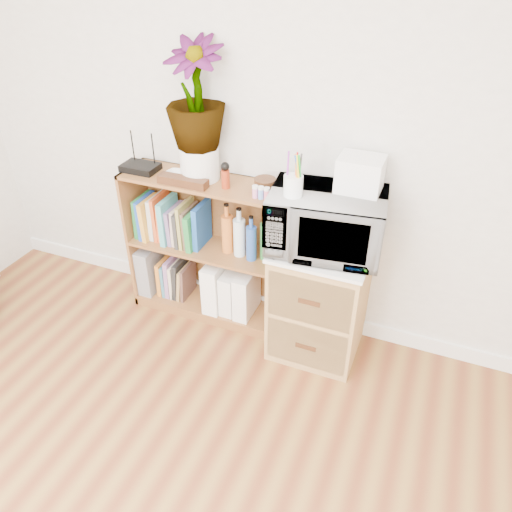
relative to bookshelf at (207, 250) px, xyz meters
The scene contains 21 objects.
skirting_board 0.57m from the bookshelf, 21.80° to the left, with size 4.00×0.02×0.10m, color white.
bookshelf is the anchor object (origin of this frame).
wicker_unit 0.76m from the bookshelf, ahead, with size 0.50×0.45×0.70m, color #9E7542.
microwave 0.86m from the bookshelf, ahead, with size 0.59×0.40×0.33m, color white.
pen_cup 0.88m from the bookshelf, 15.91° to the right, with size 0.10×0.10×0.11m, color white.
small_appliance 1.10m from the bookshelf, ahead, with size 0.22×0.18×0.17m, color white.
router 0.64m from the bookshelf, behind, with size 0.21×0.14×0.04m, color black.
white_bowl 0.52m from the bookshelf, 169.10° to the right, with size 0.13×0.13×0.03m, color white.
plant_pot 0.57m from the bookshelf, 140.08° to the left, with size 0.22×0.22×0.19m, color white.
potted_plant 0.95m from the bookshelf, 140.08° to the left, with size 0.32×0.32×0.57m, color #347830.
trinket_box 0.51m from the bookshelf, 125.73° to the right, with size 0.29×0.07×0.05m, color #3D2410.
kokeshi_doll 0.55m from the bookshelf, 13.78° to the right, with size 0.05×0.05×0.10m, color maroon.
wooden_bowl 0.63m from the bookshelf, ahead, with size 0.12×0.12×0.07m, color #361A0E.
paint_jars 0.64m from the bookshelf, 12.95° to the right, with size 0.11×0.04×0.06m, color pink.
file_box 0.49m from the bookshelf, behind, with size 0.10×0.26×0.33m, color gray.
magazine_holder_left 0.25m from the bookshelf, ahead, with size 0.11×0.27×0.33m, color white.
magazine_holder_mid 0.31m from the bookshelf, ahead, with size 0.09×0.23×0.28m, color white.
magazine_holder_right 0.37m from the bookshelf, ahead, with size 0.10×0.24×0.31m, color white.
cookbooks 0.29m from the bookshelf, behind, with size 0.45×0.20×0.29m.
liquor_bottles 0.34m from the bookshelf, ahead, with size 0.38×0.07×0.32m.
lower_books 0.37m from the bookshelf, behind, with size 0.21×0.19×0.28m.
Camera 1 is at (0.91, -0.19, 2.17)m, focal length 35.00 mm.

